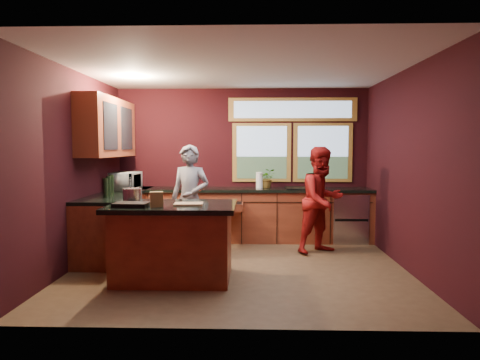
{
  "coord_description": "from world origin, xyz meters",
  "views": [
    {
      "loc": [
        0.18,
        -5.76,
        1.65
      ],
      "look_at": [
        0.0,
        0.4,
        1.17
      ],
      "focal_mm": 32.0,
      "sensor_mm": 36.0,
      "label": 1
    }
  ],
  "objects_px": {
    "person_grey": "(190,200)",
    "person_red": "(322,200)",
    "cutting_board": "(189,204)",
    "island": "(174,241)",
    "stock_pot": "(132,195)"
  },
  "relations": [
    {
      "from": "person_grey",
      "to": "stock_pot",
      "type": "relative_size",
      "value": 7.02
    },
    {
      "from": "cutting_board",
      "to": "island",
      "type": "bearing_deg",
      "value": 165.96
    },
    {
      "from": "island",
      "to": "cutting_board",
      "type": "bearing_deg",
      "value": -14.04
    },
    {
      "from": "person_red",
      "to": "cutting_board",
      "type": "relative_size",
      "value": 4.73
    },
    {
      "from": "island",
      "to": "cutting_board",
      "type": "xyz_separation_m",
      "value": [
        0.2,
        -0.05,
        0.48
      ]
    },
    {
      "from": "stock_pot",
      "to": "person_red",
      "type": "bearing_deg",
      "value": 25.52
    },
    {
      "from": "person_grey",
      "to": "cutting_board",
      "type": "xyz_separation_m",
      "value": [
        0.17,
        -1.26,
        0.11
      ]
    },
    {
      "from": "person_grey",
      "to": "person_red",
      "type": "height_order",
      "value": "person_grey"
    },
    {
      "from": "person_red",
      "to": "cutting_board",
      "type": "bearing_deg",
      "value": -175.01
    },
    {
      "from": "island",
      "to": "person_red",
      "type": "bearing_deg",
      "value": 34.09
    },
    {
      "from": "person_red",
      "to": "cutting_board",
      "type": "distance_m",
      "value": 2.37
    },
    {
      "from": "island",
      "to": "person_grey",
      "type": "relative_size",
      "value": 0.92
    },
    {
      "from": "person_red",
      "to": "person_grey",
      "type": "bearing_deg",
      "value": 152.47
    },
    {
      "from": "island",
      "to": "cutting_board",
      "type": "distance_m",
      "value": 0.52
    },
    {
      "from": "person_grey",
      "to": "stock_pot",
      "type": "xyz_separation_m",
      "value": [
        -0.58,
        -1.06,
        0.19
      ]
    }
  ]
}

